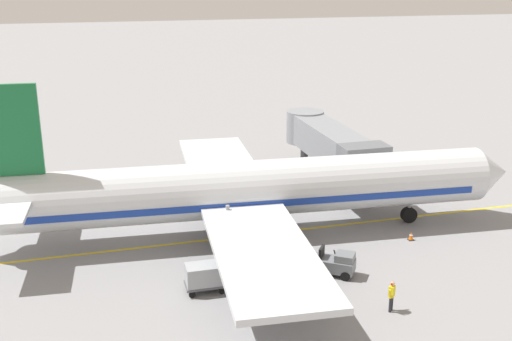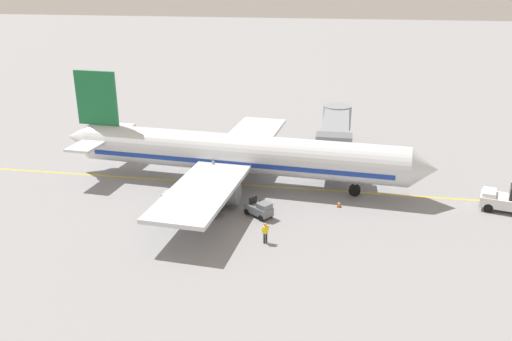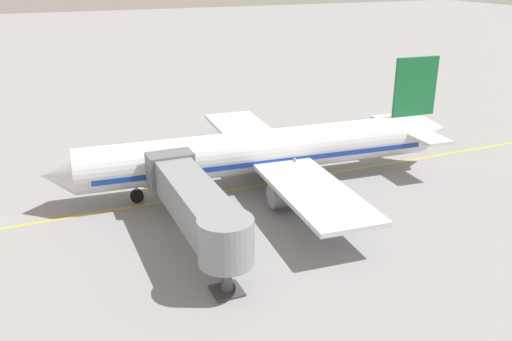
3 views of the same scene
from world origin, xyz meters
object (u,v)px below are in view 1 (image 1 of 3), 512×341
Objects in this scene: baggage_tug_lead at (334,263)px; baggage_cart_second_in_train at (205,275)px; parked_airliner at (248,190)px; jet_bridge at (330,143)px; ground_crew_wing_walker at (392,295)px; safety_cone_nose_left at (411,236)px; baggage_cart_front at (261,275)px.

baggage_tug_lead is 7.59m from baggage_cart_second_in_train.
baggage_tug_lead is at bearing 25.78° from parked_airliner.
jet_bridge reaches higher than ground_crew_wing_walker.
baggage_cart_front is at bearing -71.56° from safety_cone_nose_left.
parked_airliner reaches higher than baggage_cart_second_in_train.
parked_airliner reaches higher than safety_cone_nose_left.
jet_bridge is 5.14× the size of baggage_cart_front.
jet_bridge is at bearing 138.70° from baggage_cart_second_in_train.
baggage_tug_lead is at bearing -64.90° from safety_cone_nose_left.
ground_crew_wing_walker reaches higher than baggage_cart_second_in_train.
safety_cone_nose_left is at bearing 108.44° from baggage_cart_front.
jet_bridge reaches higher than baggage_cart_second_in_train.
safety_cone_nose_left is (3.71, 10.06, -2.90)m from parked_airliner.
safety_cone_nose_left is (-3.06, 14.33, -0.66)m from baggage_cart_second_in_train.
baggage_cart_front is (16.07, -10.52, -2.51)m from jet_bridge.
parked_airliner is 12.83× the size of baggage_cart_front.
jet_bridge is at bearing 132.94° from parked_airliner.
safety_cone_nose_left is at bearing 102.06° from baggage_cart_second_in_train.
safety_cone_nose_left is (12.27, 0.86, -3.17)m from jet_bridge.
ground_crew_wing_walker is (11.47, 4.56, -2.23)m from parked_airliner.
baggage_cart_second_in_train is at bearing -90.73° from baggage_tug_lead.
jet_bridge is at bearing 159.12° from baggage_tug_lead.
baggage_cart_front is at bearing -82.20° from baggage_tug_lead.
ground_crew_wing_walker is (4.60, 1.24, 0.24)m from baggage_tug_lead.
baggage_cart_second_in_train is at bearing -41.30° from jet_bridge.
parked_airliner reaches higher than ground_crew_wing_walker.
parked_airliner is 8.31m from baggage_cart_second_in_train.
parked_airliner is at bearing -47.06° from jet_bridge.
jet_bridge is 20.71m from ground_crew_wing_walker.
jet_bridge reaches higher than safety_cone_nose_left.
baggage_tug_lead is 7.46m from safety_cone_nose_left.
jet_bridge is at bearing -176.01° from safety_cone_nose_left.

